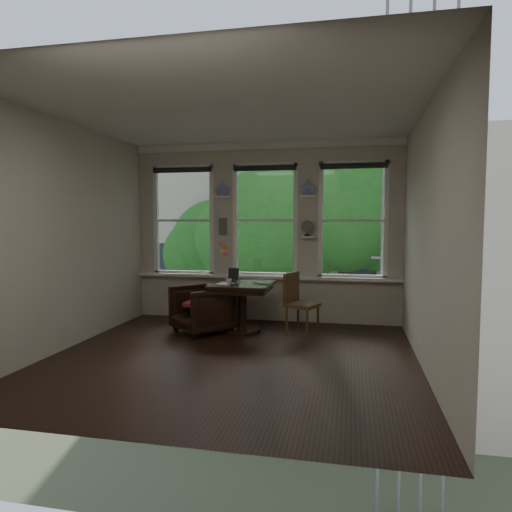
% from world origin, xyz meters
% --- Properties ---
extents(ground, '(4.50, 4.50, 0.00)m').
position_xyz_m(ground, '(0.00, 0.00, 0.00)').
color(ground, black).
rests_on(ground, ground).
extents(ceiling, '(4.50, 4.50, 0.00)m').
position_xyz_m(ceiling, '(0.00, 0.00, 3.00)').
color(ceiling, silver).
rests_on(ceiling, ground).
extents(wall_back, '(4.50, 0.00, 4.50)m').
position_xyz_m(wall_back, '(0.00, 2.25, 1.50)').
color(wall_back, beige).
rests_on(wall_back, ground).
extents(wall_front, '(4.50, 0.00, 4.50)m').
position_xyz_m(wall_front, '(0.00, -2.25, 1.50)').
color(wall_front, beige).
rests_on(wall_front, ground).
extents(wall_left, '(0.00, 4.50, 4.50)m').
position_xyz_m(wall_left, '(-2.25, 0.00, 1.50)').
color(wall_left, beige).
rests_on(wall_left, ground).
extents(wall_right, '(0.00, 4.50, 4.50)m').
position_xyz_m(wall_right, '(2.25, 0.00, 1.50)').
color(wall_right, beige).
rests_on(wall_right, ground).
extents(window_left, '(1.10, 0.12, 1.90)m').
position_xyz_m(window_left, '(-1.45, 2.25, 1.70)').
color(window_left, white).
rests_on(window_left, ground).
extents(window_center, '(1.10, 0.12, 1.90)m').
position_xyz_m(window_center, '(0.00, 2.25, 1.70)').
color(window_center, white).
rests_on(window_center, ground).
extents(window_right, '(1.10, 0.12, 1.90)m').
position_xyz_m(window_right, '(1.45, 2.25, 1.70)').
color(window_right, white).
rests_on(window_right, ground).
extents(shelf_left, '(0.26, 0.16, 0.03)m').
position_xyz_m(shelf_left, '(-0.72, 2.15, 2.10)').
color(shelf_left, white).
rests_on(shelf_left, ground).
extents(shelf_right, '(0.26, 0.16, 0.03)m').
position_xyz_m(shelf_right, '(0.72, 2.15, 2.10)').
color(shelf_right, white).
rests_on(shelf_right, ground).
extents(intercom, '(0.14, 0.06, 0.28)m').
position_xyz_m(intercom, '(-0.72, 2.18, 1.60)').
color(intercom, '#59544F').
rests_on(intercom, ground).
extents(sticky_notes, '(0.16, 0.01, 0.24)m').
position_xyz_m(sticky_notes, '(-0.72, 2.19, 1.25)').
color(sticky_notes, pink).
rests_on(sticky_notes, ground).
extents(desk_fan, '(0.20, 0.20, 0.24)m').
position_xyz_m(desk_fan, '(0.72, 2.13, 1.53)').
color(desk_fan, '#59544F').
rests_on(desk_fan, ground).
extents(vase_left, '(0.24, 0.24, 0.25)m').
position_xyz_m(vase_left, '(-0.72, 2.15, 2.24)').
color(vase_left, white).
rests_on(vase_left, shelf_left).
extents(vase_right, '(0.24, 0.24, 0.25)m').
position_xyz_m(vase_right, '(0.72, 2.15, 2.24)').
color(vase_right, white).
rests_on(vase_right, shelf_right).
extents(table, '(0.90, 0.90, 0.75)m').
position_xyz_m(table, '(-0.18, 1.30, 0.38)').
color(table, black).
rests_on(table, ground).
extents(armchair_left, '(1.09, 1.10, 0.72)m').
position_xyz_m(armchair_left, '(-0.77, 1.16, 0.36)').
color(armchair_left, black).
rests_on(armchair_left, ground).
extents(cushion_red, '(0.45, 0.45, 0.06)m').
position_xyz_m(cushion_red, '(-0.77, 1.16, 0.45)').
color(cushion_red, maroon).
rests_on(cushion_red, armchair_left).
extents(side_chair_right, '(0.55, 0.55, 0.92)m').
position_xyz_m(side_chair_right, '(0.74, 1.31, 0.46)').
color(side_chair_right, '#4A301A').
rests_on(side_chair_right, ground).
extents(laptop, '(0.37, 0.34, 0.02)m').
position_xyz_m(laptop, '(0.12, 1.24, 0.76)').
color(laptop, black).
rests_on(laptop, table).
extents(mug, '(0.10, 0.10, 0.09)m').
position_xyz_m(mug, '(-0.33, 1.10, 0.79)').
color(mug, white).
rests_on(mug, table).
extents(drinking_glass, '(0.13, 0.13, 0.09)m').
position_xyz_m(drinking_glass, '(-0.21, 1.10, 0.79)').
color(drinking_glass, white).
rests_on(drinking_glass, table).
extents(tablet, '(0.16, 0.09, 0.22)m').
position_xyz_m(tablet, '(-0.33, 1.37, 0.86)').
color(tablet, black).
rests_on(tablet, table).
extents(papers, '(0.27, 0.34, 0.00)m').
position_xyz_m(papers, '(-0.42, 1.23, 0.75)').
color(papers, silver).
rests_on(papers, table).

